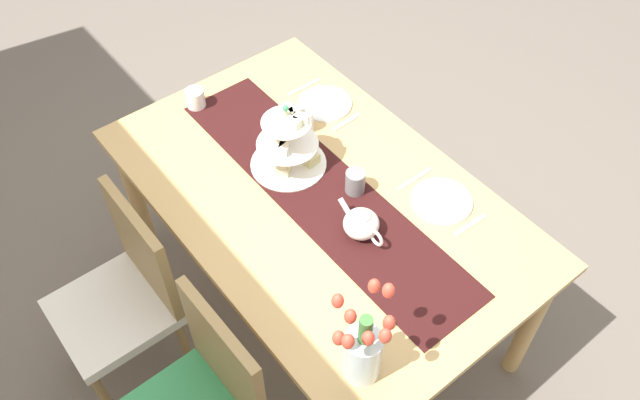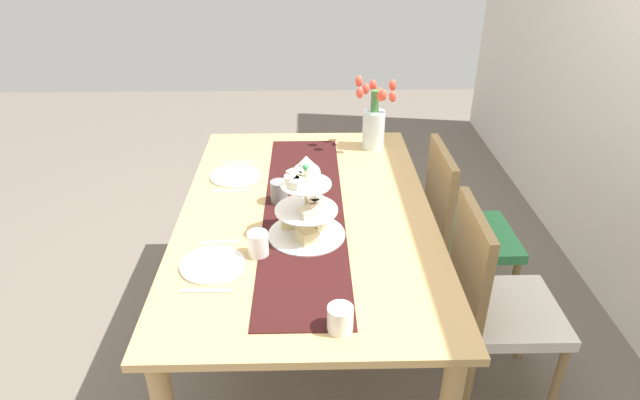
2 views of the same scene
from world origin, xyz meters
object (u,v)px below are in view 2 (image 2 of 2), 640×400
(tiered_cake_stand, at_px, (306,213))
(mug_white_text, at_px, (258,244))
(chair_right, at_px, (493,299))
(cream_jug, at_px, (340,319))
(dining_table, at_px, (307,231))
(chair_left, at_px, (459,226))
(dinner_plate_left, at_px, (235,176))
(teapot, at_px, (306,172))
(knife_left, at_px, (231,191))
(tulip_vase, at_px, (374,121))
(mug_grey, at_px, (279,192))
(knife_right, at_px, (206,291))
(dinner_plate_right, at_px, (213,265))
(fork_right, at_px, (218,242))
(fork_left, at_px, (238,163))

(tiered_cake_stand, xyz_separation_m, mug_white_text, (0.12, -0.17, -0.06))
(chair_right, distance_m, mug_white_text, 0.99)
(cream_jug, bearing_deg, dining_table, -171.95)
(chair_left, relative_size, dinner_plate_left, 3.96)
(teapot, bearing_deg, knife_left, -78.60)
(mug_white_text, bearing_deg, cream_jug, 34.74)
(knife_left, distance_m, mug_white_text, 0.52)
(knife_left, bearing_deg, tulip_vase, 124.55)
(tulip_vase, bearing_deg, mug_grey, -39.00)
(chair_left, xyz_separation_m, knife_right, (0.83, -1.09, 0.28))
(chair_right, height_order, dinner_plate_right, chair_right)
(dining_table, height_order, tulip_vase, tulip_vase)
(mug_grey, bearing_deg, tulip_vase, 141.00)
(teapot, xyz_separation_m, cream_jug, (0.96, 0.10, -0.02))
(cream_jug, height_order, dinner_plate_right, cream_jug)
(dining_table, bearing_deg, dinner_plate_right, -41.57)
(dining_table, xyz_separation_m, knife_right, (0.52, -0.34, 0.10))
(knife_left, bearing_deg, chair_right, 68.38)
(knife_left, distance_m, fork_right, 0.41)
(chair_left, height_order, fork_left, chair_left)
(cream_jug, relative_size, knife_right, 0.50)
(tiered_cake_stand, bearing_deg, cream_jug, 11.22)
(chair_right, distance_m, teapot, 0.96)
(dining_table, bearing_deg, fork_left, -144.29)
(tiered_cake_stand, relative_size, knife_left, 1.79)
(dinner_plate_right, xyz_separation_m, knife_right, (0.15, 0.00, -0.00))
(chair_right, height_order, fork_right, chair_right)
(dining_table, bearing_deg, chair_right, 71.35)
(dining_table, height_order, tiered_cake_stand, tiered_cake_stand)
(dinner_plate_left, bearing_deg, knife_left, 0.00)
(tiered_cake_stand, xyz_separation_m, dinner_plate_right, (0.19, -0.33, -0.10))
(tulip_vase, relative_size, fork_right, 2.57)
(fork_right, bearing_deg, tulip_vase, 142.23)
(dining_table, distance_m, tulip_vase, 0.78)
(dinner_plate_left, xyz_separation_m, mug_grey, (0.25, 0.22, 0.05))
(dinner_plate_left, distance_m, fork_left, 0.15)
(dining_table, height_order, dinner_plate_left, dinner_plate_left)
(mug_grey, bearing_deg, dinner_plate_left, -138.15)
(cream_jug, relative_size, dinner_plate_right, 0.37)
(fork_left, distance_m, dinner_plate_right, 0.85)
(tiered_cake_stand, bearing_deg, fork_left, -153.18)
(dinner_plate_right, bearing_deg, fork_right, 180.00)
(mug_grey, bearing_deg, fork_right, -35.39)
(dining_table, relative_size, knife_left, 9.96)
(chair_right, distance_m, cream_jug, 0.86)
(tiered_cake_stand, relative_size, mug_white_text, 3.20)
(teapot, bearing_deg, mug_grey, -34.37)
(tiered_cake_stand, bearing_deg, teapot, 179.66)
(dinner_plate_left, height_order, fork_left, dinner_plate_left)
(fork_left, height_order, dinner_plate_right, dinner_plate_right)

